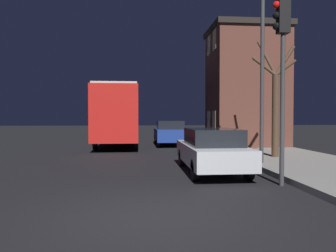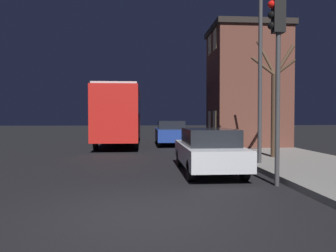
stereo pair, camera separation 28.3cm
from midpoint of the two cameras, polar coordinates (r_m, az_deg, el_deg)
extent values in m
plane|color=black|center=(6.22, -3.57, -15.18)|extent=(120.00, 120.00, 0.00)
cube|color=brown|center=(19.39, 12.97, 6.30)|extent=(3.97, 3.60, 6.43)
cube|color=black|center=(19.95, 13.04, 15.97)|extent=(4.21, 3.84, 0.30)
cube|color=#E5C67F|center=(18.12, 7.60, 0.91)|extent=(0.03, 0.70, 1.10)
cube|color=#E5C67F|center=(19.48, 6.69, 0.96)|extent=(0.03, 0.70, 1.10)
cube|color=#E5C67F|center=(18.60, 7.65, 14.68)|extent=(0.03, 0.70, 1.10)
cube|color=#E5C67F|center=(19.92, 6.73, 13.81)|extent=(0.03, 0.70, 1.10)
cylinder|color=#38383A|center=(12.09, 15.44, 9.53)|extent=(0.14, 0.14, 6.60)
cylinder|color=#38383A|center=(8.94, 18.44, 2.66)|extent=(0.12, 0.12, 3.94)
cube|color=black|center=(9.31, 18.58, 17.73)|extent=(0.30, 0.24, 0.90)
sphere|color=red|center=(9.32, 17.52, 19.45)|extent=(0.20, 0.20, 0.20)
sphere|color=black|center=(9.24, 17.51, 17.86)|extent=(0.20, 0.20, 0.20)
sphere|color=black|center=(9.17, 17.49, 16.24)|extent=(0.20, 0.20, 0.20)
cylinder|color=#473323|center=(13.90, 17.66, 1.65)|extent=(0.29, 0.29, 3.30)
cylinder|color=#473323|center=(14.07, 15.86, 9.95)|extent=(0.95, 0.51, 0.85)
cylinder|color=#473323|center=(14.08, 19.28, 9.54)|extent=(0.82, 0.35, 0.66)
cylinder|color=#473323|center=(14.28, 19.14, 10.68)|extent=(0.91, 0.23, 1.27)
cylinder|color=#473323|center=(14.36, 16.30, 11.26)|extent=(0.62, 0.89, 1.55)
cube|color=red|center=(21.07, -8.86, 2.05)|extent=(2.40, 10.00, 2.94)
cube|color=black|center=(21.08, -8.87, 3.49)|extent=(2.42, 9.20, 1.06)
cube|color=#B2B2B2|center=(21.14, -8.88, 6.20)|extent=(2.28, 9.50, 0.12)
cylinder|color=black|center=(24.32, -5.75, -1.46)|extent=(0.18, 0.96, 0.96)
cylinder|color=black|center=(24.44, -10.96, -1.46)|extent=(0.18, 0.96, 0.96)
cylinder|color=black|center=(17.83, -5.93, -2.59)|extent=(0.18, 0.96, 0.96)
cylinder|color=black|center=(18.00, -13.03, -2.59)|extent=(0.18, 0.96, 0.96)
cube|color=#B7BABF|center=(10.70, 6.76, -4.79)|extent=(1.72, 4.32, 0.59)
cube|color=black|center=(10.44, 7.02, -1.89)|extent=(1.51, 2.25, 0.52)
cylinder|color=black|center=(12.27, 8.91, -5.37)|extent=(0.18, 0.61, 0.61)
cylinder|color=black|center=(11.99, 1.73, -5.52)|extent=(0.18, 0.61, 0.61)
cylinder|color=black|center=(9.60, 13.05, -7.36)|extent=(0.18, 0.61, 0.61)
cylinder|color=black|center=(9.23, 3.87, -7.68)|extent=(0.18, 0.61, 0.61)
cube|color=navy|center=(20.46, -0.13, -1.49)|extent=(1.77, 4.15, 0.72)
cube|color=black|center=(20.23, -0.08, 0.20)|extent=(1.55, 2.16, 0.50)
cylinder|color=black|center=(21.90, 1.62, -2.22)|extent=(0.18, 0.63, 0.63)
cylinder|color=black|center=(21.77, -2.53, -2.25)|extent=(0.18, 0.63, 0.63)
cylinder|color=black|center=(19.23, 2.58, -2.76)|extent=(0.18, 0.63, 0.63)
cylinder|color=black|center=(19.08, -2.15, -2.80)|extent=(0.18, 0.63, 0.63)
camera|label=1|loc=(0.14, -90.48, -0.01)|focal=35.00mm
camera|label=2|loc=(0.14, 89.52, 0.01)|focal=35.00mm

